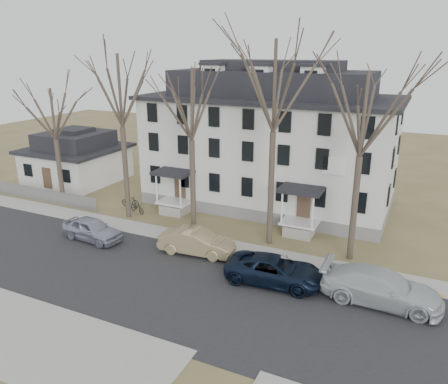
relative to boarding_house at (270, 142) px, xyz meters
The scene contains 18 objects.
ground 18.85m from the boarding_house, 83.64° to the right, with size 120.00×120.00×0.00m, color olive.
main_road 16.96m from the boarding_house, 82.85° to the right, with size 120.00×10.00×0.04m, color #27272A.
far_sidewalk 11.49m from the boarding_house, 78.64° to the right, with size 120.00×2.00×0.08m, color #A09F97.
yellow_curb 13.99m from the boarding_house, 57.18° to the right, with size 14.00×0.25×0.06m, color gold.
boarding_house is the anchor object (origin of this frame).
small_house 20.34m from the boarding_house, behind, with size 8.70×8.70×5.00m.
fence 21.48m from the boarding_house, 156.01° to the right, with size 14.00×0.06×1.20m, color gray.
tree_far_left 13.12m from the boarding_house, 137.82° to the right, with size 8.40×8.40×13.72m.
tree_mid_left 9.66m from the boarding_house, 110.20° to the right, with size 7.80×7.80×12.74m.
tree_center 10.39m from the boarding_house, 69.80° to the right, with size 9.00×9.00×14.70m.
tree_mid_right 12.51m from the boarding_house, 43.81° to the right, with size 7.80×7.80×12.74m.
tree_bungalow 18.17m from the boarding_house, 152.99° to the right, with size 6.60×6.60×10.78m.
car_silver 16.18m from the boarding_house, 123.14° to the right, with size 1.86×4.63×1.58m, color #999EB1.
car_tan 12.66m from the boarding_house, 93.71° to the right, with size 1.74×4.99×1.64m, color #9D8C62.
car_navy 14.89m from the boarding_house, 68.83° to the right, with size 2.61×5.65×1.57m, color black.
car_white 17.37m from the boarding_house, 49.67° to the right, with size 2.53×6.22×1.81m, color silver.
bicycle_left 12.42m from the boarding_house, 140.62° to the right, with size 0.61×1.75×0.92m, color black.
bicycle_right 12.97m from the boarding_house, 148.53° to the right, with size 0.45×1.61×0.97m, color black.
Camera 1 is at (10.02, -16.72, 12.85)m, focal length 35.00 mm.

